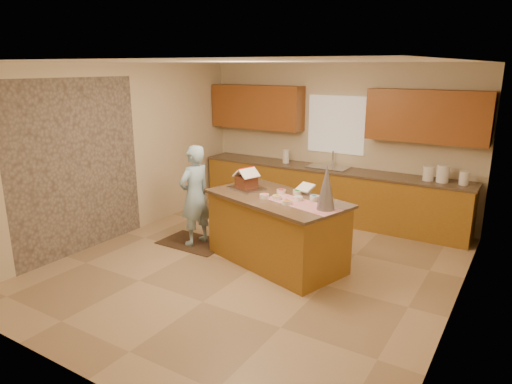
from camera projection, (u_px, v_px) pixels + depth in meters
floor at (255, 267)px, 6.26m from camera, size 5.50×5.50×0.00m
ceiling at (254, 62)px, 5.54m from camera, size 5.50×5.50×0.00m
wall_back at (336, 141)px, 8.16m from camera, size 5.50×5.50×0.00m
wall_front at (72, 235)px, 3.65m from camera, size 5.50×5.50×0.00m
wall_left at (119, 152)px, 7.17m from camera, size 5.50×5.50×0.00m
wall_right at (464, 199)px, 4.63m from camera, size 5.50×5.50×0.00m
stone_accent at (78, 168)px, 6.54m from camera, size 0.00×2.50×2.50m
window_curtain at (336, 125)px, 8.05m from camera, size 1.05×0.03×1.00m
back_counter_base at (327, 194)px, 8.15m from camera, size 4.80×0.60×0.88m
back_counter_top at (328, 169)px, 8.03m from camera, size 4.85×0.63×0.04m
upper_cabinet_left at (257, 107)px, 8.65m from camera, size 1.85×0.35×0.80m
upper_cabinet_right at (427, 116)px, 7.08m from camera, size 1.85×0.35×0.80m
sink at (328, 170)px, 8.03m from camera, size 0.70×0.45×0.12m
faucet at (333, 159)px, 8.14m from camera, size 0.03×0.03×0.28m
island_base at (276, 231)px, 6.29m from camera, size 2.05×1.43×0.91m
island_top at (277, 198)px, 6.17m from camera, size 2.15×1.53×0.04m
table_runner at (302, 204)px, 5.82m from camera, size 1.10×0.65×0.01m
baking_tray at (247, 188)px, 6.53m from camera, size 0.56×0.47×0.03m
cookbook at (305, 187)px, 6.27m from camera, size 0.27×0.24×0.10m
tinsel_tree at (326, 187)px, 5.53m from camera, size 0.28×0.28×0.57m
rug at (194, 243)px, 7.10m from camera, size 1.03×0.67×0.01m
boy at (195, 195)px, 6.87m from camera, size 0.44×0.60×1.52m
canister_a at (428, 173)px, 7.15m from camera, size 0.16×0.16×0.22m
canister_b at (443, 174)px, 7.03m from camera, size 0.18×0.18×0.27m
canister_c at (464, 178)px, 6.89m from camera, size 0.14×0.14×0.20m
paper_towel at (286, 156)px, 8.42m from camera, size 0.11×0.11×0.25m
gingerbread_house at (246, 180)px, 6.50m from camera, size 0.35×0.36×0.29m
candy_bowls at (288, 196)px, 6.07m from camera, size 0.72×0.62×0.06m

